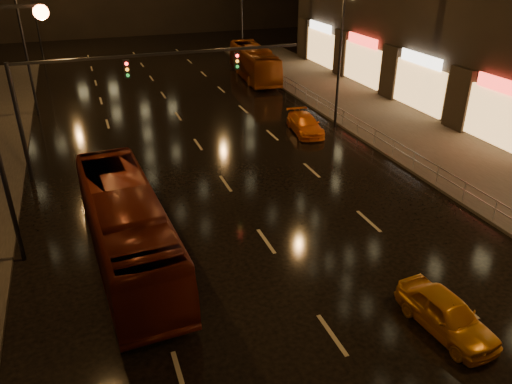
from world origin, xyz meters
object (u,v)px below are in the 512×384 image
(bus_red, at_px, (126,226))
(taxi_near, at_px, (446,314))
(taxi_far, at_px, (305,124))
(bus_curb, at_px, (254,63))

(bus_red, xyz_separation_m, taxi_near, (9.15, -7.62, -0.88))
(taxi_far, bearing_deg, bus_red, -132.21)
(bus_red, bearing_deg, bus_curb, 57.48)
(bus_curb, relative_size, taxi_near, 2.80)
(taxi_far, bearing_deg, taxi_near, -94.10)
(taxi_near, relative_size, taxi_far, 0.90)
(bus_red, bearing_deg, taxi_near, -43.18)
(bus_red, bearing_deg, taxi_far, 37.51)
(bus_curb, height_order, taxi_far, bus_curb)
(bus_red, xyz_separation_m, bus_curb, (14.58, 26.16, -0.07))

